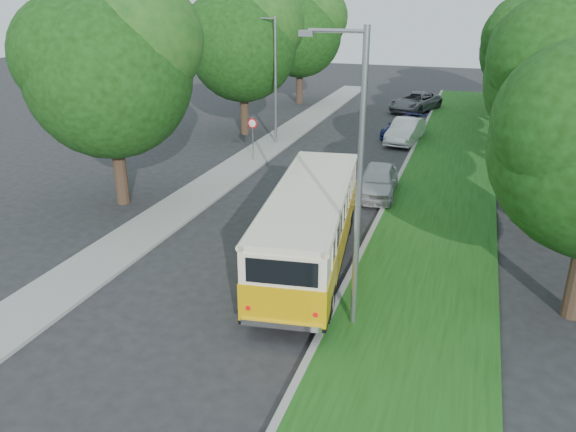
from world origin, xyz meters
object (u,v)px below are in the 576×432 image
(vintage_bus, at_px, (310,228))
(car_blue, at_px, (403,127))
(car_silver, at_px, (378,181))
(car_white, at_px, (405,131))
(lamppost_far, at_px, (274,76))
(lamppost_near, at_px, (356,176))
(car_grey, at_px, (415,102))

(vintage_bus, bearing_deg, car_blue, 81.04)
(vintage_bus, distance_m, car_silver, 7.99)
(car_white, bearing_deg, vintage_bus, -85.34)
(lamppost_far, distance_m, car_white, 8.82)
(car_white, relative_size, car_blue, 1.05)
(lamppost_near, xyz_separation_m, vintage_bus, (-2.12, 3.16, -2.96))
(lamppost_near, xyz_separation_m, car_white, (-1.34, 21.51, -3.64))
(vintage_bus, relative_size, car_white, 2.14)
(lamppost_near, bearing_deg, lamppost_far, 115.71)
(car_blue, bearing_deg, car_silver, -71.96)
(lamppost_far, bearing_deg, car_blue, 32.17)
(lamppost_near, relative_size, car_blue, 1.89)
(car_silver, distance_m, car_white, 10.45)
(car_blue, relative_size, car_grey, 0.79)
(car_blue, bearing_deg, lamppost_far, -131.99)
(lamppost_near, bearing_deg, car_blue, 94.14)
(vintage_bus, height_order, car_white, vintage_bus)
(lamppost_near, bearing_deg, vintage_bus, 123.83)
(car_white, bearing_deg, car_grey, 100.41)
(lamppost_far, bearing_deg, car_grey, 62.53)
(car_silver, bearing_deg, lamppost_near, -87.83)
(lamppost_far, height_order, car_white, lamppost_far)
(lamppost_far, xyz_separation_m, vintage_bus, (6.79, -15.34, -2.71))
(car_silver, bearing_deg, vintage_bus, -100.62)
(lamppost_near, distance_m, lamppost_far, 20.53)
(vintage_bus, height_order, car_blue, vintage_bus)
(car_silver, bearing_deg, lamppost_far, 131.95)
(vintage_bus, bearing_deg, car_grey, 81.98)
(vintage_bus, relative_size, car_silver, 2.26)
(car_grey, bearing_deg, car_white, -66.53)
(car_blue, distance_m, car_grey, 8.86)
(car_white, bearing_deg, lamppost_far, -151.21)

